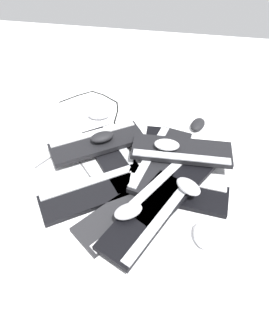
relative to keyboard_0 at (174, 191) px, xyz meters
The scene contains 21 objects.
ground_plane 0.16m from the keyboard_0, 159.98° to the left, with size 3.20×3.20×0.00m, color white.
keyboard_0 is the anchor object (origin of this frame).
keyboard_1 0.22m from the keyboard_0, 125.44° to the left, with size 0.17×0.45×0.03m.
keyboard_2 0.33m from the keyboard_0, 152.04° to the left, with size 0.38×0.44×0.03m.
keyboard_3 0.34m from the keyboard_0, 168.02° to the right, with size 0.45×0.37×0.03m.
keyboard_4 0.22m from the keyboard_0, 142.61° to the right, with size 0.39×0.44×0.03m.
keyboard_5 0.16m from the keyboard_0, 117.25° to the left, with size 0.25×0.46×0.03m.
keyboard_6 0.03m from the keyboard_0, 149.71° to the right, with size 0.36×0.45×0.03m.
keyboard_7 0.19m from the keyboard_0, 119.42° to the right, with size 0.33×0.46×0.03m.
keyboard_8 0.44m from the keyboard_0, 151.67° to the left, with size 0.45×0.37×0.03m.
keyboard_9 0.19m from the keyboard_0, 86.57° to the left, with size 0.44×0.16×0.03m.
mouse_0 0.47m from the keyboard_0, 79.63° to the left, with size 0.11×0.07×0.04m, color black.
mouse_1 0.63m from the keyboard_0, 134.59° to the left, with size 0.11×0.07×0.04m, color #B7B7BC.
mouse_2 0.26m from the keyboard_0, 111.87° to the right, with size 0.11×0.07×0.04m, color silver.
mouse_3 0.25m from the keyboard_0, 131.34° to the right, with size 0.11×0.07×0.04m, color #B7B7BC.
mouse_4 0.23m from the keyboard_0, 59.30° to the right, with size 0.11×0.07×0.04m, color silver.
mouse_5 0.21m from the keyboard_0, 107.87° to the left, with size 0.11×0.07×0.04m, color silver.
mouse_6 0.09m from the keyboard_0, 25.75° to the right, with size 0.11×0.07×0.04m, color #B7B7BC.
mouse_7 0.42m from the keyboard_0, 149.73° to the left, with size 0.11×0.07×0.04m, color black.
cable_0 0.30m from the keyboard_0, behind, with size 0.57×0.43×0.01m.
cable_1 0.75m from the keyboard_0, 129.11° to the left, with size 0.40×0.33×0.01m.
Camera 1 is at (0.12, -0.87, 0.98)m, focal length 32.00 mm.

